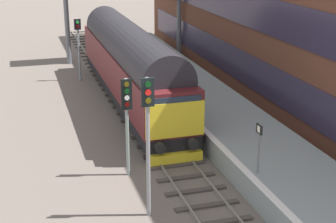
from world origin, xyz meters
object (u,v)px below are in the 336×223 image
object	(u,v)px
signal_post_mid	(127,113)
signal_post_far	(78,42)
signal_post_near	(148,131)
platform_number_sign	(259,141)
diesel_locomotive	(130,62)
waiting_passenger	(175,67)

from	to	relation	value
signal_post_mid	signal_post_far	world-z (taller)	signal_post_far
signal_post_near	platform_number_sign	xyz separation A→B (m)	(4.31, 0.19, -0.96)
signal_post_far	signal_post_mid	bearing A→B (deg)	-90.00
platform_number_sign	diesel_locomotive	bearing A→B (deg)	99.37
signal_post_far	signal_post_near	bearing A→B (deg)	-90.00
platform_number_sign	signal_post_far	bearing A→B (deg)	103.14
signal_post_far	platform_number_sign	bearing A→B (deg)	-76.86
signal_post_far	waiting_passenger	world-z (taller)	signal_post_far
signal_post_far	waiting_passenger	distance (m)	7.63
diesel_locomotive	waiting_passenger	size ratio (longest dim) A/B	11.06
signal_post_mid	signal_post_far	xyz separation A→B (m)	(-0.00, 15.23, -0.10)
signal_post_far	waiting_passenger	bearing A→B (deg)	-49.00
signal_post_mid	platform_number_sign	distance (m)	5.40
signal_post_mid	platform_number_sign	world-z (taller)	signal_post_mid
diesel_locomotive	signal_post_near	bearing A→B (deg)	-99.82
diesel_locomotive	waiting_passenger	distance (m)	2.81
signal_post_near	signal_post_far	distance (m)	18.66
signal_post_near	waiting_passenger	distance (m)	13.90
waiting_passenger	diesel_locomotive	bearing A→B (deg)	82.16
platform_number_sign	signal_post_near	bearing A→B (deg)	-177.54
signal_post_near	platform_number_sign	bearing A→B (deg)	2.46
signal_post_near	platform_number_sign	world-z (taller)	signal_post_near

